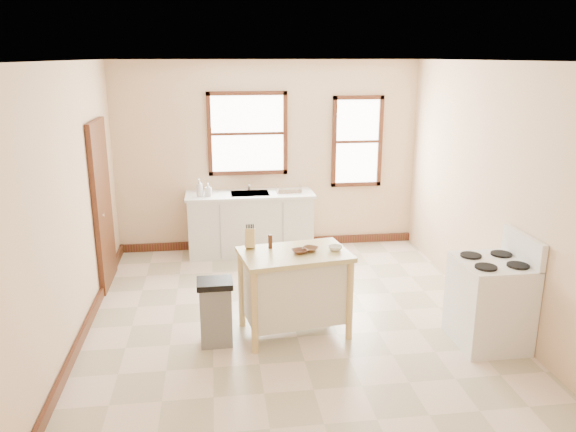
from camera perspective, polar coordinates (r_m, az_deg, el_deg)
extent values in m
plane|color=beige|center=(6.46, 0.30, -10.17)|extent=(5.00, 5.00, 0.00)
plane|color=white|center=(5.80, 0.34, 15.51)|extent=(5.00, 5.00, 0.00)
cube|color=beige|center=(8.41, -2.04, 6.05)|extent=(4.50, 0.04, 2.80)
cube|color=beige|center=(6.10, -21.12, 1.16)|extent=(0.04, 5.00, 2.80)
cube|color=beige|center=(6.66, 19.87, 2.47)|extent=(0.04, 5.00, 2.80)
cube|color=#401511|center=(7.41, -18.33, 1.10)|extent=(0.06, 0.90, 2.10)
cube|color=#401511|center=(8.71, -1.93, -2.70)|extent=(4.50, 0.04, 0.12)
cube|color=#401511|center=(6.54, -19.68, -10.25)|extent=(0.04, 5.00, 0.12)
cylinder|color=silver|center=(8.34, -3.99, 3.35)|extent=(0.03, 0.03, 0.22)
imported|color=#B2B2B2|center=(8.06, -8.98, 2.86)|extent=(0.11, 0.12, 0.25)
imported|color=#B2B2B2|center=(8.07, -8.10, 2.68)|extent=(0.10, 0.10, 0.19)
cylinder|color=#3D1F10|center=(5.87, -1.81, -2.60)|extent=(0.05, 0.05, 0.15)
imported|color=brown|center=(5.74, 1.19, -3.61)|extent=(0.20, 0.20, 0.04)
imported|color=brown|center=(5.81, 2.27, -3.38)|extent=(0.22, 0.22, 0.04)
imported|color=silver|center=(5.85, 4.83, -3.27)|extent=(0.16, 0.16, 0.05)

